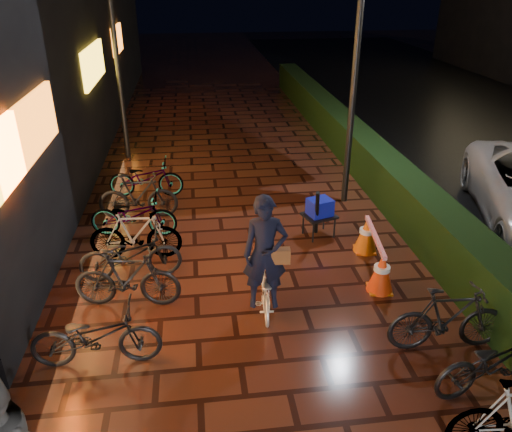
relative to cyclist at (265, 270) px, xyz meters
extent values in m
plane|color=#381911|center=(0.06, -1.74, -0.72)|extent=(80.00, 80.00, 0.00)
cube|color=black|center=(3.36, 6.26, -0.22)|extent=(0.70, 20.00, 1.00)
cube|color=orange|center=(-3.39, 1.26, 1.88)|extent=(0.08, 3.00, 0.90)
cube|color=yellow|center=(-3.39, 7.26, 1.88)|extent=(0.08, 2.80, 0.90)
cube|color=orange|center=(-3.39, 12.26, 1.88)|extent=(0.08, 2.20, 0.90)
cylinder|color=black|center=(2.39, 3.80, 1.80)|extent=(0.16, 0.16, 5.03)
cylinder|color=black|center=(-2.81, 7.43, 1.72)|extent=(0.17, 0.17, 4.87)
imported|color=silver|center=(0.00, 0.06, -0.36)|extent=(0.57, 1.38, 0.71)
imported|color=black|center=(-0.01, -0.05, 0.31)|extent=(0.69, 0.48, 1.80)
cube|color=brown|center=(0.20, -0.09, 0.28)|extent=(0.32, 0.16, 0.23)
cone|color=#F23B0C|center=(1.96, 0.26, -0.37)|extent=(0.44, 0.44, 0.69)
cone|color=#D9610B|center=(2.13, 1.54, -0.37)|extent=(0.44, 0.44, 0.69)
cube|color=orange|center=(1.96, 0.26, -0.70)|extent=(0.42, 0.42, 0.03)
cube|color=#E3570B|center=(2.13, 1.54, -0.70)|extent=(0.42, 0.42, 0.03)
cube|color=red|center=(2.04, 0.90, -0.06)|extent=(0.27, 1.48, 0.07)
cube|color=black|center=(1.40, 2.23, -0.28)|extent=(0.72, 0.65, 0.04)
cylinder|color=black|center=(1.23, 1.97, -0.51)|extent=(0.04, 0.04, 0.42)
cylinder|color=black|center=(1.69, 2.12, -0.51)|extent=(0.04, 0.04, 0.42)
cylinder|color=black|center=(1.11, 2.35, -0.51)|extent=(0.04, 0.04, 0.42)
cylinder|color=black|center=(1.57, 2.49, -0.51)|extent=(0.04, 0.04, 0.42)
cube|color=#0D15AF|center=(1.40, 2.23, -0.09)|extent=(0.53, 0.48, 0.33)
cylinder|color=black|center=(1.29, 2.03, -0.11)|extent=(0.20, 0.48, 1.06)
imported|color=black|center=(-2.21, 2.72, -0.27)|extent=(1.77, 0.82, 0.90)
imported|color=black|center=(-2.12, 1.16, -0.27)|extent=(1.74, 0.71, 0.90)
imported|color=black|center=(-2.18, 3.51, -0.22)|extent=(1.67, 0.55, 0.99)
imported|color=black|center=(-2.10, 4.64, -0.27)|extent=(1.75, 0.73, 0.90)
imported|color=black|center=(-2.09, 0.37, -0.22)|extent=(1.70, 0.70, 0.99)
imported|color=black|center=(-2.37, -0.90, -0.27)|extent=(1.72, 0.64, 0.90)
imported|color=black|center=(-2.09, 1.82, -0.22)|extent=(1.68, 0.59, 0.99)
imported|color=black|center=(2.58, -2.00, -0.27)|extent=(1.78, 0.87, 0.90)
imported|color=black|center=(2.35, -1.20, -0.22)|extent=(1.68, 0.56, 0.99)
camera|label=1|loc=(-0.94, -6.28, 4.04)|focal=35.00mm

